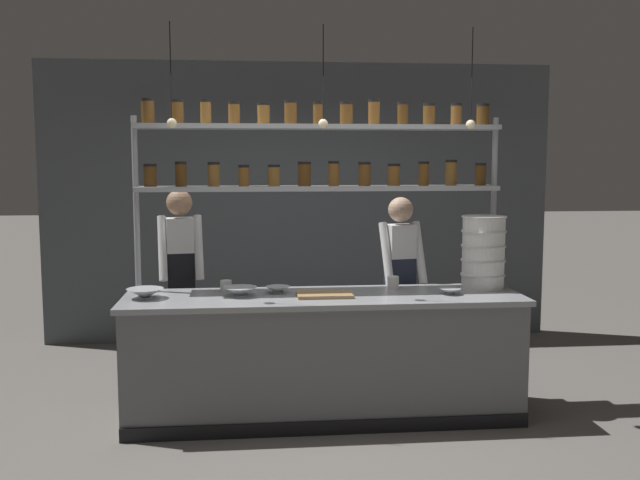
{
  "coord_description": "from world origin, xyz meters",
  "views": [
    {
      "loc": [
        -0.54,
        -5.12,
        1.91
      ],
      "look_at": [
        -0.01,
        0.2,
        1.31
      ],
      "focal_mm": 40.0,
      "sensor_mm": 36.0,
      "label": 1
    }
  ],
  "objects_px": {
    "chef_left": "(181,275)",
    "serving_cup_front": "(226,286)",
    "chef_center": "(400,281)",
    "spice_shelf_unit": "(319,162)",
    "prep_bowl_near_left": "(145,294)",
    "serving_cup_by_board": "(393,283)",
    "prep_bowl_center_front": "(450,291)",
    "container_stack": "(483,252)",
    "prep_bowl_near_right": "(240,292)",
    "cutting_board": "(325,294)",
    "prep_bowl_center_back": "(278,290)"
  },
  "relations": [
    {
      "from": "chef_left",
      "to": "serving_cup_front",
      "type": "xyz_separation_m",
      "value": [
        0.39,
        -0.57,
        0.0
      ]
    },
    {
      "from": "chef_left",
      "to": "cutting_board",
      "type": "xyz_separation_m",
      "value": [
        1.11,
        -0.81,
        -0.03
      ]
    },
    {
      "from": "prep_bowl_center_front",
      "to": "chef_center",
      "type": "bearing_deg",
      "value": 110.77
    },
    {
      "from": "chef_center",
      "to": "prep_bowl_near_left",
      "type": "height_order",
      "value": "chef_center"
    },
    {
      "from": "chef_left",
      "to": "serving_cup_by_board",
      "type": "relative_size",
      "value": 16.81
    },
    {
      "from": "container_stack",
      "to": "prep_bowl_near_left",
      "type": "bearing_deg",
      "value": -176.31
    },
    {
      "from": "container_stack",
      "to": "serving_cup_front",
      "type": "bearing_deg",
      "value": 178.98
    },
    {
      "from": "prep_bowl_center_front",
      "to": "serving_cup_front",
      "type": "relative_size",
      "value": 1.82
    },
    {
      "from": "cutting_board",
      "to": "prep_bowl_near_right",
      "type": "bearing_deg",
      "value": 174.21
    },
    {
      "from": "cutting_board",
      "to": "prep_bowl_near_left",
      "type": "distance_m",
      "value": 1.29
    },
    {
      "from": "chef_center",
      "to": "prep_bowl_near_right",
      "type": "bearing_deg",
      "value": -167.99
    },
    {
      "from": "cutting_board",
      "to": "prep_bowl_near_left",
      "type": "height_order",
      "value": "prep_bowl_near_left"
    },
    {
      "from": "spice_shelf_unit",
      "to": "container_stack",
      "type": "height_order",
      "value": "spice_shelf_unit"
    },
    {
      "from": "chef_center",
      "to": "prep_bowl_near_right",
      "type": "xyz_separation_m",
      "value": [
        -1.3,
        -0.55,
        0.04
      ]
    },
    {
      "from": "chef_center",
      "to": "prep_bowl_center_front",
      "type": "bearing_deg",
      "value": -79.94
    },
    {
      "from": "prep_bowl_near_left",
      "to": "prep_bowl_center_front",
      "type": "relative_size",
      "value": 1.64
    },
    {
      "from": "chef_center",
      "to": "serving_cup_front",
      "type": "xyz_separation_m",
      "value": [
        -1.41,
        -0.37,
        0.05
      ]
    },
    {
      "from": "serving_cup_by_board",
      "to": "prep_bowl_center_front",
      "type": "bearing_deg",
      "value": -33.65
    },
    {
      "from": "prep_bowl_near_right",
      "to": "chef_left",
      "type": "bearing_deg",
      "value": 123.55
    },
    {
      "from": "cutting_board",
      "to": "prep_bowl_center_back",
      "type": "distance_m",
      "value": 0.37
    },
    {
      "from": "cutting_board",
      "to": "prep_bowl_center_back",
      "type": "height_order",
      "value": "prep_bowl_center_back"
    },
    {
      "from": "prep_bowl_center_front",
      "to": "prep_bowl_near_left",
      "type": "bearing_deg",
      "value": 178.44
    },
    {
      "from": "prep_bowl_near_left",
      "to": "prep_bowl_center_back",
      "type": "bearing_deg",
      "value": 6.91
    },
    {
      "from": "spice_shelf_unit",
      "to": "prep_bowl_near_left",
      "type": "height_order",
      "value": "spice_shelf_unit"
    },
    {
      "from": "cutting_board",
      "to": "serving_cup_front",
      "type": "relative_size",
      "value": 4.52
    },
    {
      "from": "chef_left",
      "to": "container_stack",
      "type": "bearing_deg",
      "value": -22.73
    },
    {
      "from": "spice_shelf_unit",
      "to": "prep_bowl_near_right",
      "type": "height_order",
      "value": "spice_shelf_unit"
    },
    {
      "from": "chef_left",
      "to": "prep_bowl_center_front",
      "type": "distance_m",
      "value": 2.2
    },
    {
      "from": "serving_cup_front",
      "to": "prep_bowl_near_left",
      "type": "bearing_deg",
      "value": -160.74
    },
    {
      "from": "serving_cup_front",
      "to": "serving_cup_by_board",
      "type": "height_order",
      "value": "serving_cup_by_board"
    },
    {
      "from": "container_stack",
      "to": "serving_cup_front",
      "type": "xyz_separation_m",
      "value": [
        -1.97,
        0.04,
        -0.24
      ]
    },
    {
      "from": "prep_bowl_center_back",
      "to": "serving_cup_by_board",
      "type": "height_order",
      "value": "serving_cup_by_board"
    },
    {
      "from": "spice_shelf_unit",
      "to": "prep_bowl_near_left",
      "type": "xyz_separation_m",
      "value": [
        -1.28,
        -0.33,
        -0.94
      ]
    },
    {
      "from": "spice_shelf_unit",
      "to": "prep_bowl_near_left",
      "type": "bearing_deg",
      "value": -165.56
    },
    {
      "from": "prep_bowl_near_left",
      "to": "serving_cup_front",
      "type": "bearing_deg",
      "value": 19.26
    },
    {
      "from": "prep_bowl_near_right",
      "to": "prep_bowl_center_front",
      "type": "bearing_deg",
      "value": -3.15
    },
    {
      "from": "serving_cup_front",
      "to": "prep_bowl_near_right",
      "type": "bearing_deg",
      "value": -58.16
    },
    {
      "from": "prep_bowl_near_left",
      "to": "serving_cup_front",
      "type": "height_order",
      "value": "serving_cup_front"
    },
    {
      "from": "chef_left",
      "to": "serving_cup_front",
      "type": "distance_m",
      "value": 0.69
    },
    {
      "from": "chef_left",
      "to": "cutting_board",
      "type": "bearing_deg",
      "value": -44.39
    },
    {
      "from": "cutting_board",
      "to": "spice_shelf_unit",
      "type": "bearing_deg",
      "value": 91.22
    },
    {
      "from": "prep_bowl_near_right",
      "to": "serving_cup_front",
      "type": "bearing_deg",
      "value": 121.84
    },
    {
      "from": "serving_cup_front",
      "to": "serving_cup_by_board",
      "type": "bearing_deg",
      "value": -0.42
    },
    {
      "from": "container_stack",
      "to": "cutting_board",
      "type": "relative_size",
      "value": 1.4
    },
    {
      "from": "cutting_board",
      "to": "serving_cup_by_board",
      "type": "height_order",
      "value": "serving_cup_by_board"
    },
    {
      "from": "spice_shelf_unit",
      "to": "container_stack",
      "type": "bearing_deg",
      "value": -7.55
    },
    {
      "from": "spice_shelf_unit",
      "to": "prep_bowl_center_back",
      "type": "xyz_separation_m",
      "value": [
        -0.33,
        -0.21,
        -0.95
      ]
    },
    {
      "from": "serving_cup_front",
      "to": "prep_bowl_center_back",
      "type": "bearing_deg",
      "value": -12.13
    },
    {
      "from": "prep_bowl_center_back",
      "to": "container_stack",
      "type": "bearing_deg",
      "value": 1.73
    },
    {
      "from": "container_stack",
      "to": "prep_bowl_center_back",
      "type": "distance_m",
      "value": 1.61
    }
  ]
}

